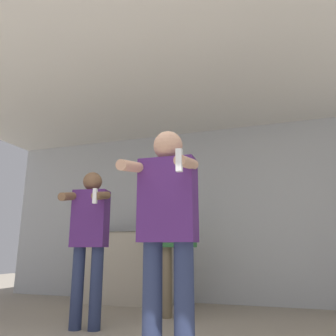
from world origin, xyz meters
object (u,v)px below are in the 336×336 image
object	(u,v)px
bottle_green_wine	(143,226)
person_man_side	(89,233)
bottle_tall_gin	(161,225)
person_spectator_back	(175,231)
bottle_amber_bourbon	(155,223)
person_woman_foreground	(168,223)

from	to	relation	value
bottle_green_wine	person_man_side	distance (m)	1.54
bottle_green_wine	person_man_side	xyz separation A→B (m)	(0.05, -1.53, -0.16)
bottle_tall_gin	person_spectator_back	world-z (taller)	person_spectator_back
person_man_side	bottle_amber_bourbon	bearing A→B (deg)	85.23
bottle_tall_gin	bottle_green_wine	bearing A→B (deg)	180.00
person_woman_foreground	bottle_tall_gin	bearing A→B (deg)	110.63
bottle_tall_gin	person_man_side	bearing A→B (deg)	-98.25
bottle_green_wine	bottle_amber_bourbon	bearing A→B (deg)	0.00
bottle_tall_gin	person_woman_foreground	world-z (taller)	person_woman_foreground
bottle_amber_bourbon	person_man_side	xyz separation A→B (m)	(-0.13, -1.53, -0.20)
bottle_amber_bourbon	person_man_side	bearing A→B (deg)	-94.77
bottle_amber_bourbon	bottle_tall_gin	size ratio (longest dim) A/B	1.24
bottle_green_wine	person_woman_foreground	xyz separation A→B (m)	(1.12, -2.26, -0.14)
person_man_side	person_spectator_back	world-z (taller)	person_spectator_back
bottle_tall_gin	bottle_green_wine	world-z (taller)	bottle_tall_gin
bottle_tall_gin	person_woman_foreground	size ratio (longest dim) A/B	0.16
person_woman_foreground	person_spectator_back	xyz separation A→B (m)	(-0.39, 1.48, 0.02)
person_man_side	person_woman_foreground	bearing A→B (deg)	-34.21
bottle_green_wine	person_woman_foreground	bearing A→B (deg)	-63.65
person_spectator_back	bottle_amber_bourbon	bearing A→B (deg)	125.24
bottle_green_wine	person_spectator_back	xyz separation A→B (m)	(0.72, -0.78, -0.12)
bottle_green_wine	person_man_side	world-z (taller)	person_man_side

